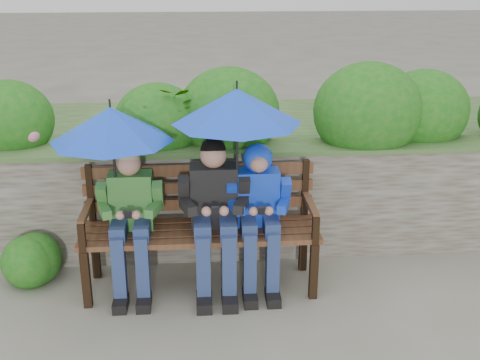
{
  "coord_description": "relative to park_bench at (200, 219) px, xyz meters",
  "views": [
    {
      "loc": [
        -0.33,
        -4.34,
        2.56
      ],
      "look_at": [
        0.0,
        0.1,
        0.95
      ],
      "focal_mm": 45.0,
      "sensor_mm": 36.0,
      "label": 1
    }
  ],
  "objects": [
    {
      "name": "umbrella_left",
      "position": [
        -0.65,
        -0.06,
        0.83
      ],
      "size": [
        0.95,
        0.95,
        0.86
      ],
      "color": "blue",
      "rests_on": "ground"
    },
    {
      "name": "garden_backdrop",
      "position": [
        0.38,
        1.38,
        0.07
      ],
      "size": [
        8.0,
        2.88,
        1.85
      ],
      "color": "brown",
      "rests_on": "ground"
    },
    {
      "name": "boy_middle",
      "position": [
        0.12,
        -0.1,
        0.13
      ],
      "size": [
        0.57,
        0.66,
        1.27
      ],
      "color": "black",
      "rests_on": "ground"
    },
    {
      "name": "park_bench",
      "position": [
        0.0,
        0.0,
        0.0
      ],
      "size": [
        1.92,
        0.56,
        1.01
      ],
      "color": "black",
      "rests_on": "ground"
    },
    {
      "name": "boy_right",
      "position": [
        0.48,
        -0.08,
        0.15
      ],
      "size": [
        0.52,
        0.63,
        1.21
      ],
      "color": "blue",
      "rests_on": "ground"
    },
    {
      "name": "ground",
      "position": [
        0.32,
        -0.2,
        -0.58
      ],
      "size": [
        60.0,
        60.0,
        0.0
      ],
      "primitive_type": "plane",
      "color": "slate",
      "rests_on": "ground"
    },
    {
      "name": "boy_left",
      "position": [
        -0.55,
        -0.1,
        0.1
      ],
      "size": [
        0.52,
        0.6,
        1.2
      ],
      "color": "#316F25",
      "rests_on": "ground"
    },
    {
      "name": "umbrella_right",
      "position": [
        0.3,
        -0.07,
        0.96
      ],
      "size": [
        1.01,
        1.01,
        0.97
      ],
      "color": "blue",
      "rests_on": "ground"
    }
  ]
}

